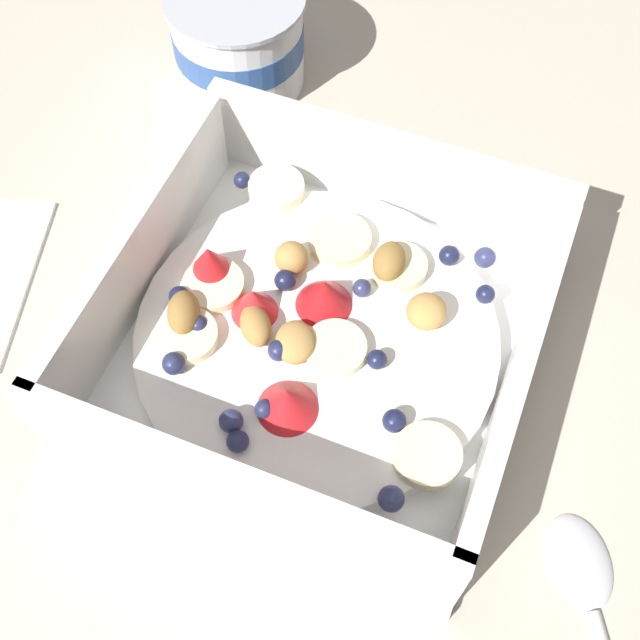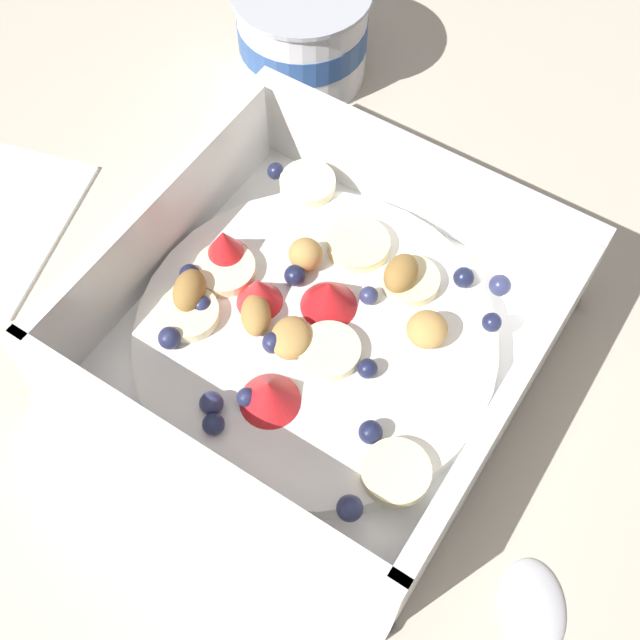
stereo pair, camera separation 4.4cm
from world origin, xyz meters
name	(u,v)px [view 2 (the right image)]	position (x,y,z in m)	size (l,w,h in m)	color
ground_plane	(335,365)	(0.00, 0.00, 0.00)	(2.40, 2.40, 0.00)	beige
fruit_bowl	(318,328)	(-0.01, 0.00, 0.02)	(0.22, 0.22, 0.07)	white
yogurt_cup	(303,33)	(-0.14, 0.18, 0.03)	(0.09, 0.09, 0.07)	white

